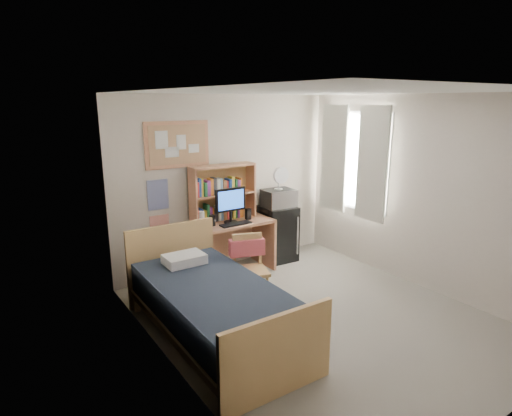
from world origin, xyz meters
TOP-DOWN VIEW (x-y plane):
  - floor at (0.00, 0.00)m, footprint 3.60×4.20m
  - ceiling at (0.00, 0.00)m, footprint 3.60×4.20m
  - wall_back at (0.00, 2.10)m, footprint 3.60×0.04m
  - wall_left at (-1.80, 0.00)m, footprint 0.04×4.20m
  - wall_right at (1.80, 0.00)m, footprint 0.04×4.20m
  - window_unit at (1.75, 1.20)m, footprint 0.10×1.40m
  - curtain_left at (1.72, 0.80)m, footprint 0.04×0.55m
  - curtain_right at (1.72, 1.60)m, footprint 0.04×0.55m
  - bulletin_board at (-0.78, 2.08)m, footprint 0.94×0.03m
  - poster_wave at (-1.10, 2.09)m, footprint 0.30×0.01m
  - poster_japan at (-1.10, 2.09)m, footprint 0.28×0.01m
  - desk at (-0.17, 1.76)m, footprint 1.28×0.64m
  - desk_chair at (-0.45, 0.75)m, footprint 0.56×0.56m
  - mini_fridge at (0.76, 1.82)m, footprint 0.55×0.55m
  - bed at (-1.22, 0.28)m, footprint 1.13×2.25m
  - hutch at (-0.17, 1.91)m, footprint 1.00×0.25m
  - monitor at (-0.17, 1.70)m, footprint 0.47×0.04m
  - keyboard at (-0.17, 1.56)m, footprint 0.46×0.15m
  - speaker_left at (-0.47, 1.70)m, footprint 0.06×0.06m
  - speaker_right at (0.13, 1.70)m, footprint 0.07×0.07m
  - water_bottle at (-0.65, 1.66)m, footprint 0.07×0.07m
  - hoodie at (-0.39, 0.94)m, footprint 0.47×0.27m
  - microwave at (0.76, 1.80)m, footprint 0.50×0.40m
  - desk_fan at (0.76, 1.80)m, footprint 0.27×0.27m
  - pillow at (-1.22, 1.03)m, footprint 0.47×0.33m

SIDE VIEW (x-z plane):
  - floor at x=0.00m, z-range -0.02..0.00m
  - bed at x=-1.22m, z-range 0.00..0.62m
  - desk at x=-0.17m, z-range 0.00..0.80m
  - mini_fridge at x=0.76m, z-range 0.00..0.88m
  - desk_chair at x=-0.45m, z-range 0.00..0.88m
  - pillow at x=-1.22m, z-range 0.62..0.73m
  - hoodie at x=-0.39m, z-range 0.58..0.79m
  - poster_japan at x=-1.10m, z-range 0.60..0.96m
  - keyboard at x=-0.17m, z-range 0.80..0.82m
  - speaker_left at x=-0.47m, z-range 0.80..0.95m
  - speaker_right at x=0.13m, z-range 0.80..0.96m
  - water_bottle at x=-0.65m, z-range 0.80..1.04m
  - microwave at x=0.76m, z-range 0.88..1.16m
  - monitor at x=-0.17m, z-range 0.80..1.30m
  - hutch at x=-0.17m, z-range 0.80..1.61m
  - poster_wave at x=-1.10m, z-range 1.04..1.46m
  - wall_back at x=0.00m, z-range 0.00..2.60m
  - wall_left at x=-1.80m, z-range 0.00..2.60m
  - wall_right at x=1.80m, z-range 0.00..2.60m
  - desk_fan at x=0.76m, z-range 1.16..1.48m
  - window_unit at x=1.75m, z-range 0.75..2.45m
  - curtain_left at x=1.72m, z-range 0.75..2.45m
  - curtain_right at x=1.72m, z-range 0.75..2.45m
  - bulletin_board at x=-0.78m, z-range 1.60..2.24m
  - ceiling at x=0.00m, z-range 2.59..2.61m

